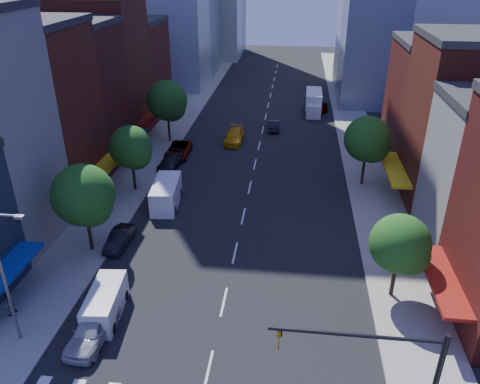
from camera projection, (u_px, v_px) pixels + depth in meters
The scene contains 26 objects.
ground at pixel (208, 370), 26.86m from camera, with size 220.00×220.00×0.00m, color black.
sidewalk_left at pixel (170, 131), 63.60m from camera, with size 5.00×120.00×0.15m, color gray.
sidewalk_right at pixel (357, 138), 60.97m from camera, with size 5.00×120.00×0.15m, color gray.
bldg_left_2 at pixel (23, 115), 43.63m from camera, with size 12.00×9.00×16.00m, color #5E2116.
bldg_left_3 at pixel (65, 96), 51.39m from camera, with size 12.00×8.00×15.00m, color #531914.
bldg_left_4 at pixel (94, 70), 58.47m from camera, with size 12.00×9.00×17.00m, color #5E2116.
bldg_left_5 at pixel (122, 70), 67.80m from camera, with size 12.00×10.00×13.00m, color #531914.
bldg_right_2 at pixel (480, 125), 42.55m from camera, with size 12.00×10.00×15.00m, color #5E2116.
bldg_right_3 at pixel (447, 105), 51.87m from camera, with size 12.00×10.00×13.00m, color #531914.
streetlight at pixel (5, 270), 26.60m from camera, with size 2.25×0.25×9.00m.
tree_left_near at pixel (85, 198), 35.54m from camera, with size 4.80×4.80×7.30m.
tree_left_mid at pixel (132, 149), 45.44m from camera, with size 4.20×4.20×6.65m.
tree_left_far at pixel (168, 102), 57.55m from camera, with size 5.00×5.00×7.75m.
tree_right_near at pixel (402, 246), 30.77m from camera, with size 4.00×4.00×6.20m.
tree_right_far at pixel (369, 141), 46.42m from camera, with size 4.60×4.60×7.20m.
parked_car_front at pixel (92, 329), 28.67m from camera, with size 1.95×4.84×1.65m, color #ABAAAF.
parked_car_second at pixel (120, 239), 38.16m from camera, with size 1.41×4.05×1.33m, color black.
parked_car_third at pixel (178, 150), 55.32m from camera, with size 2.53×5.49×1.52m, color #999999.
parked_car_rear at pixel (171, 161), 52.45m from camera, with size 1.95×4.79×1.39m, color black.
cargo_van_near at pixel (105, 304), 30.45m from camera, with size 2.29×4.85×2.00m.
cargo_van_far at pixel (166, 194), 44.11m from camera, with size 2.75×5.77×2.38m.
taxi at pixel (234, 136), 59.53m from camera, with size 2.20×5.40×1.57m, color #E0A00B.
traffic_car_oncoming at pixel (274, 125), 63.75m from camera, with size 1.44×4.14×1.36m, color black.
traffic_car_far at pixel (323, 106), 71.93m from camera, with size 1.55×3.85×1.31m, color #999999.
box_truck at pixel (314, 103), 70.67m from camera, with size 2.50×7.73×3.10m.
pedestrian_far at pixel (9, 304), 30.47m from camera, with size 0.82×0.64×1.69m, color #999999.
Camera 1 is at (4.08, -19.01, 21.26)m, focal length 35.00 mm.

